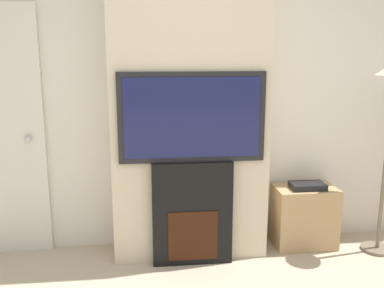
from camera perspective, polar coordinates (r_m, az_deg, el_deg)
wall_back at (r=3.59m, az=-0.73°, el=7.36°), size 6.00×0.06×2.70m
chimney_breast at (r=3.38m, az=-0.36°, el=7.05°), size 1.23×0.38×2.70m
fireplace at (r=3.40m, az=0.00°, el=-9.16°), size 0.63×0.15×0.83m
television at (r=3.21m, az=0.01°, el=3.57°), size 1.11×0.07×0.68m
media_stand at (r=3.86m, az=14.74°, el=-9.22°), size 0.52×0.33×0.57m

